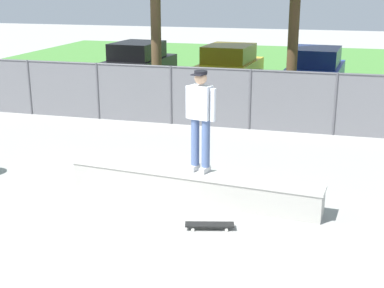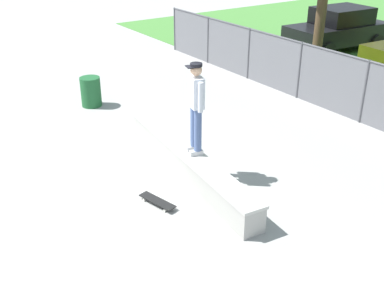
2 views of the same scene
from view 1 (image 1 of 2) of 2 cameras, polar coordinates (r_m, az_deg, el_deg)
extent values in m
plane|color=#9E9E99|center=(9.12, -7.51, -8.20)|extent=(80.00, 80.00, 0.00)
cube|color=#478438|center=(24.83, 7.42, 7.86)|extent=(27.65, 20.00, 0.02)
cube|color=#A8A59E|center=(9.78, -0.05, -4.69)|extent=(4.77, 0.94, 0.49)
cube|color=beige|center=(9.69, -0.05, -3.17)|extent=(4.82, 0.98, 0.06)
cube|color=beige|center=(9.64, 1.38, -2.78)|extent=(0.18, 0.28, 0.10)
cube|color=beige|center=(9.74, 0.25, -2.56)|extent=(0.18, 0.28, 0.10)
cylinder|color=#475B89|center=(9.51, 1.49, 0.06)|extent=(0.15, 0.15, 0.88)
cylinder|color=#475B89|center=(9.61, 0.34, 0.25)|extent=(0.15, 0.15, 0.88)
cube|color=silver|center=(9.38, 0.93, 4.49)|extent=(0.43, 0.31, 0.60)
cylinder|color=silver|center=(9.26, 2.28, 4.19)|extent=(0.10, 0.10, 0.58)
cylinder|color=silver|center=(9.50, -0.38, 4.54)|extent=(0.10, 0.10, 0.58)
sphere|color=tan|center=(9.29, 0.95, 7.08)|extent=(0.22, 0.22, 0.22)
cylinder|color=black|center=(9.28, 0.95, 7.69)|extent=(0.23, 0.23, 0.06)
cube|color=black|center=(9.17, 0.54, 7.42)|extent=(0.22, 0.17, 0.02)
cube|color=black|center=(8.75, 1.90, -8.63)|extent=(0.82, 0.39, 0.02)
cube|color=#B2B2B7|center=(8.75, 0.10, -8.72)|extent=(0.09, 0.15, 0.02)
cube|color=#B2B2B7|center=(8.76, 3.70, -8.73)|extent=(0.09, 0.15, 0.02)
cylinder|color=silver|center=(8.85, 0.11, -8.69)|extent=(0.06, 0.04, 0.05)
cylinder|color=silver|center=(8.69, 0.09, -9.17)|extent=(0.06, 0.04, 0.05)
cylinder|color=silver|center=(8.86, 3.67, -8.69)|extent=(0.06, 0.04, 0.05)
cylinder|color=silver|center=(8.70, 3.72, -9.17)|extent=(0.06, 0.04, 0.05)
cylinder|color=#4C4C51|center=(16.85, -17.01, 5.83)|extent=(0.07, 0.07, 1.65)
cylinder|color=#4C4C51|center=(15.79, -10.07, 5.60)|extent=(0.07, 0.07, 1.65)
cylinder|color=#4C4C51|center=(14.99, -2.26, 5.25)|extent=(0.07, 0.07, 1.65)
cylinder|color=#4C4C51|center=(14.49, 6.24, 4.76)|extent=(0.07, 0.07, 1.65)
cylinder|color=#4C4C51|center=(14.33, 15.12, 4.14)|extent=(0.07, 0.07, 1.65)
cylinder|color=#4C4C51|center=(14.56, 1.95, 8.10)|extent=(15.65, 0.05, 0.05)
cube|color=slate|center=(14.70, 1.92, 5.03)|extent=(15.65, 0.01, 1.65)
cylinder|color=brown|center=(16.89, -3.87, 10.87)|extent=(0.32, 0.32, 4.17)
cylinder|color=#513823|center=(16.60, 10.74, 10.08)|extent=(0.32, 0.32, 3.92)
cube|color=black|center=(20.97, -6.03, 8.08)|extent=(2.14, 4.33, 0.70)
cube|color=black|center=(21.01, -5.90, 9.95)|extent=(1.77, 2.22, 0.64)
cylinder|color=black|center=(19.49, -5.26, 6.39)|extent=(0.27, 0.66, 0.64)
cylinder|color=black|center=(20.31, -9.90, 6.63)|extent=(0.27, 0.66, 0.64)
cylinder|color=black|center=(21.84, -2.36, 7.58)|extent=(0.27, 0.66, 0.64)
cylinder|color=black|center=(22.57, -6.64, 7.78)|extent=(0.27, 0.66, 0.64)
cube|color=gold|center=(19.98, 3.84, 7.70)|extent=(2.14, 4.33, 0.70)
cube|color=#776413|center=(20.03, 4.00, 9.66)|extent=(1.77, 2.22, 0.64)
cylinder|color=black|center=(18.57, 5.37, 5.86)|extent=(0.27, 0.66, 0.64)
cylinder|color=black|center=(19.09, 0.11, 6.24)|extent=(0.27, 0.66, 0.64)
cylinder|color=black|center=(21.06, 7.18, 7.11)|extent=(0.27, 0.66, 0.64)
cylinder|color=black|center=(21.52, 2.47, 7.44)|extent=(0.27, 0.66, 0.64)
cube|color=#233D9E|center=(19.51, 12.94, 7.09)|extent=(2.14, 4.33, 0.70)
cube|color=navy|center=(19.56, 13.13, 9.09)|extent=(1.77, 2.22, 0.64)
cylinder|color=black|center=(18.21, 15.15, 5.13)|extent=(0.27, 0.66, 0.64)
cylinder|color=black|center=(18.44, 9.56, 5.62)|extent=(0.27, 0.66, 0.64)
cylinder|color=black|center=(20.77, 15.82, 6.47)|extent=(0.27, 0.66, 0.64)
cylinder|color=black|center=(20.96, 10.89, 6.90)|extent=(0.27, 0.66, 0.64)
camera|label=2|loc=(6.25, 66.88, 15.98)|focal=43.69mm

